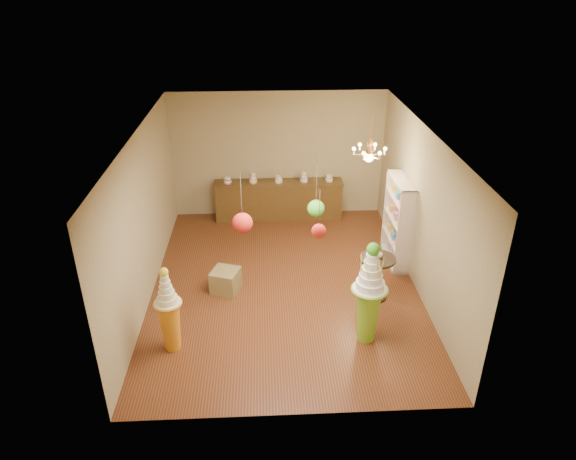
{
  "coord_description": "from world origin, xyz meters",
  "views": [
    {
      "loc": [
        -0.36,
        -8.33,
        5.48
      ],
      "look_at": [
        0.07,
        0.0,
        1.18
      ],
      "focal_mm": 32.0,
      "sensor_mm": 36.0,
      "label": 1
    }
  ],
  "objects_px": {
    "sideboard": "(279,199)",
    "round_table": "(376,272)",
    "pedestal_orange": "(170,319)",
    "pedestal_green": "(369,301)"
  },
  "relations": [
    {
      "from": "pedestal_green",
      "to": "sideboard",
      "type": "relative_size",
      "value": 0.59
    },
    {
      "from": "pedestal_orange",
      "to": "sideboard",
      "type": "xyz_separation_m",
      "value": [
        1.87,
        4.73,
        -0.1
      ]
    },
    {
      "from": "pedestal_orange",
      "to": "round_table",
      "type": "bearing_deg",
      "value": 19.36
    },
    {
      "from": "pedestal_orange",
      "to": "round_table",
      "type": "distance_m",
      "value": 3.73
    },
    {
      "from": "sideboard",
      "to": "round_table",
      "type": "relative_size",
      "value": 3.61
    },
    {
      "from": "round_table",
      "to": "sideboard",
      "type": "bearing_deg",
      "value": 115.26
    },
    {
      "from": "sideboard",
      "to": "round_table",
      "type": "xyz_separation_m",
      "value": [
        1.65,
        -3.49,
        0.07
      ]
    },
    {
      "from": "pedestal_orange",
      "to": "round_table",
      "type": "height_order",
      "value": "pedestal_orange"
    },
    {
      "from": "sideboard",
      "to": "round_table",
      "type": "bearing_deg",
      "value": -64.74
    },
    {
      "from": "round_table",
      "to": "pedestal_orange",
      "type": "bearing_deg",
      "value": -160.64
    }
  ]
}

